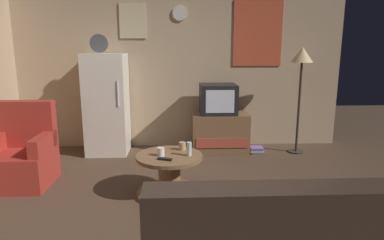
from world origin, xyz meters
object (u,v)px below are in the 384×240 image
Objects in this scene: tv_stand at (220,133)px; book_stack at (256,150)px; remote_control at (165,159)px; fridge at (107,104)px; crt_tv at (218,99)px; mug_ceramic_tan at (182,146)px; standing_lamp at (302,63)px; wine_glass at (189,149)px; armchair at (22,156)px; mug_ceramic_white at (161,152)px; coffee_table at (169,175)px.

book_stack is (0.55, -0.11, -0.25)m from tv_stand.
fridge is at bearing 138.92° from remote_control.
remote_control is at bearing -113.74° from crt_tv.
crt_tv is 6.00× the size of mug_ceramic_tan.
standing_lamp is 10.60× the size of remote_control.
fridge reaches higher than wine_glass.
tv_stand is 0.88× the size of armchair.
armchair is (-2.45, -1.12, -0.49)m from crt_tv.
fridge reaches higher than tv_stand.
tv_stand is (1.70, -0.06, -0.45)m from fridge.
mug_ceramic_white is 0.43× the size of book_stack.
book_stack is (1.15, 1.25, -0.45)m from mug_ceramic_tan.
standing_lamp is 1.45m from book_stack.
coffee_table is 1.80m from armchair.
mug_ceramic_white is 0.09× the size of armchair.
crt_tv is 1.50m from mug_ceramic_tan.
crt_tv is 1.77m from mug_ceramic_white.
remote_control is 1.81m from armchair.
wine_glass is 2.02m from armchair.
mug_ceramic_tan is at bearing 82.72° from remote_control.
armchair reaches higher than tv_stand.
wine_glass is (-0.53, -1.56, 0.23)m from tv_stand.
mug_ceramic_white reaches higher than book_stack.
fridge is 1.67m from crt_tv.
mug_ceramic_white is at bearing -133.67° from book_stack.
armchair reaches higher than remote_control.
coffee_table is at bearing 17.12° from mug_ceramic_white.
tv_stand is 2.73m from armchair.
standing_lamp is 17.67× the size of mug_ceramic_white.
crt_tv is 3.60× the size of remote_control.
mug_ceramic_white is at bearing -61.55° from fridge.
tv_stand is 5.60× the size of wine_glass.
standing_lamp is (2.88, -0.14, 0.60)m from fridge.
mug_ceramic_white is 0.15m from remote_control.
fridge reaches higher than standing_lamp.
tv_stand is 1.67m from wine_glass.
mug_ceramic_white is at bearing -162.88° from coffee_table.
mug_ceramic_white is 0.31m from mug_ceramic_tan.
coffee_table is at bearing 97.78° from remote_control.
fridge is at bearing 128.05° from mug_ceramic_tan.
fridge is at bearing 177.24° from standing_lamp.
crt_tv is at bearing 169.82° from book_stack.
tv_stand is at bearing 24.21° from armchair.
fridge is 1.48m from armchair.
standing_lamp is 3.94m from armchair.
mug_ceramic_white reaches higher than coffee_table.
wine_glass is at bearing -9.73° from coffee_table.
crt_tv is 2.74m from armchair.
mug_ceramic_white is (-0.30, 0.01, -0.03)m from wine_glass.
standing_lamp reaches higher than armchair.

